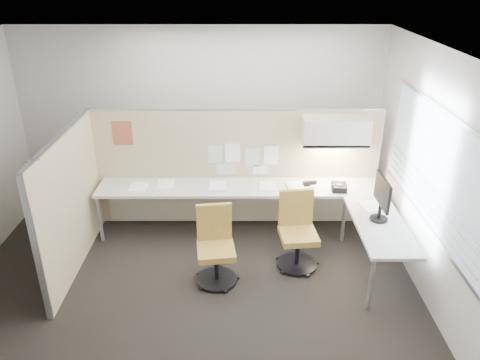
{
  "coord_description": "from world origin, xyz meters",
  "views": [
    {
      "loc": [
        0.6,
        -4.65,
        3.58
      ],
      "look_at": [
        0.6,
        0.8,
        1.05
      ],
      "focal_mm": 35.0,
      "sensor_mm": 36.0,
      "label": 1
    }
  ],
  "objects_px": {
    "monitor": "(382,197)",
    "phone": "(339,187)",
    "chair_left": "(216,248)",
    "chair_right": "(297,233)",
    "desk": "(264,199)"
  },
  "relations": [
    {
      "from": "monitor",
      "to": "phone",
      "type": "relative_size",
      "value": 2.5
    },
    {
      "from": "chair_left",
      "to": "phone",
      "type": "relative_size",
      "value": 4.31
    },
    {
      "from": "chair_left",
      "to": "monitor",
      "type": "relative_size",
      "value": 1.72
    },
    {
      "from": "monitor",
      "to": "chair_left",
      "type": "bearing_deg",
      "value": 94.2
    },
    {
      "from": "chair_right",
      "to": "phone",
      "type": "distance_m",
      "value": 0.97
    },
    {
      "from": "chair_left",
      "to": "desk",
      "type": "bearing_deg",
      "value": 50.05
    },
    {
      "from": "chair_right",
      "to": "phone",
      "type": "relative_size",
      "value": 4.44
    },
    {
      "from": "phone",
      "to": "chair_left",
      "type": "bearing_deg",
      "value": -144.88
    },
    {
      "from": "chair_right",
      "to": "phone",
      "type": "xyz_separation_m",
      "value": [
        0.63,
        0.66,
        0.32
      ]
    },
    {
      "from": "chair_left",
      "to": "phone",
      "type": "xyz_separation_m",
      "value": [
        1.66,
        0.99,
        0.34
      ]
    },
    {
      "from": "desk",
      "to": "phone",
      "type": "distance_m",
      "value": 1.05
    },
    {
      "from": "desk",
      "to": "chair_left",
      "type": "relative_size",
      "value": 4.19
    },
    {
      "from": "monitor",
      "to": "phone",
      "type": "height_order",
      "value": "monitor"
    },
    {
      "from": "chair_right",
      "to": "monitor",
      "type": "bearing_deg",
      "value": -14.41
    },
    {
      "from": "monitor",
      "to": "desk",
      "type": "bearing_deg",
      "value": 58.8
    }
  ]
}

